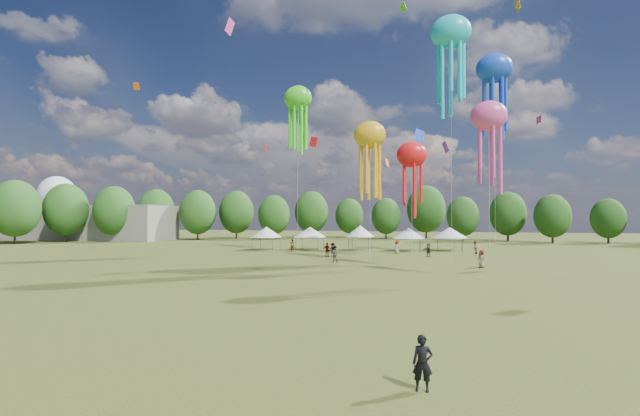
# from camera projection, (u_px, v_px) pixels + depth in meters

# --- Properties ---
(ground) EXTENTS (300.00, 300.00, 0.00)m
(ground) POSITION_uv_depth(u_px,v_px,m) (232.00, 357.00, 16.87)
(ground) COLOR #384416
(ground) RESTS_ON ground
(observer_main) EXTENTS (0.64, 0.43, 1.71)m
(observer_main) POSITION_uv_depth(u_px,v_px,m) (423.00, 363.00, 13.61)
(observer_main) COLOR black
(observer_main) RESTS_ON ground
(spectator_near) EXTENTS (0.95, 0.74, 1.92)m
(spectator_near) POSITION_uv_depth(u_px,v_px,m) (335.00, 254.00, 52.33)
(spectator_near) COLOR gray
(spectator_near) RESTS_ON ground
(spectators_far) EXTENTS (27.99, 19.24, 1.91)m
(spectators_far) POSITION_uv_depth(u_px,v_px,m) (394.00, 250.00, 60.06)
(spectators_far) COLOR gray
(spectators_far) RESTS_ON ground
(festival_tents) EXTENTS (34.14, 11.27, 4.03)m
(festival_tents) POSITION_uv_depth(u_px,v_px,m) (359.00, 232.00, 71.37)
(festival_tents) COLOR #47474C
(festival_tents) RESTS_ON ground
(show_kites) EXTENTS (32.77, 26.95, 29.20)m
(show_kites) POSITION_uv_depth(u_px,v_px,m) (413.00, 102.00, 56.21)
(show_kites) COLOR #F1AE18
(show_kites) RESTS_ON ground
(small_kites) EXTENTS (77.42, 61.27, 44.44)m
(small_kites) POSITION_uv_depth(u_px,v_px,m) (383.00, 22.00, 58.07)
(small_kites) COLOR #F1AE18
(small_kites) RESTS_ON ground
(treeline) EXTENTS (201.57, 95.24, 13.43)m
(treeline) POSITION_uv_depth(u_px,v_px,m) (370.00, 210.00, 78.41)
(treeline) COLOR #38281C
(treeline) RESTS_ON ground
(hangar) EXTENTS (40.00, 12.00, 8.00)m
(hangar) POSITION_uv_depth(u_px,v_px,m) (91.00, 223.00, 104.96)
(hangar) COLOR gray
(hangar) RESTS_ON ground
(radome) EXTENTS (9.00, 9.00, 16.00)m
(radome) POSITION_uv_depth(u_px,v_px,m) (57.00, 199.00, 114.97)
(radome) COLOR white
(radome) RESTS_ON ground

